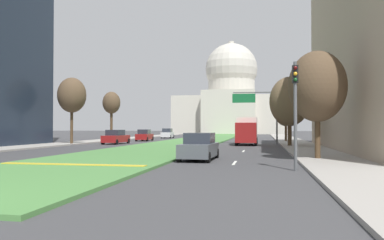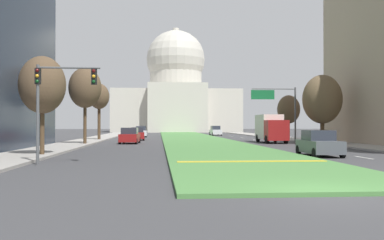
# 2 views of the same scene
# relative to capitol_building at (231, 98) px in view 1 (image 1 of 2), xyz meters

# --- Properties ---
(ground_plane) EXTENTS (260.00, 260.00, 0.00)m
(ground_plane) POSITION_rel_capitol_building_xyz_m (0.00, -54.58, -11.12)
(ground_plane) COLOR #3D3D3F
(grass_median) EXTENTS (8.74, 99.40, 0.14)m
(grass_median) POSITION_rel_capitol_building_xyz_m (0.00, -60.11, -11.05)
(grass_median) COLOR #4C8442
(grass_median) RESTS_ON ground_plane
(median_curb_nose) EXTENTS (7.87, 0.50, 0.04)m
(median_curb_nose) POSITION_rel_capitol_building_xyz_m (0.00, -99.62, -10.96)
(median_curb_nose) COLOR gold
(median_curb_nose) RESTS_ON grass_median
(lane_dashes_right) EXTENTS (0.16, 52.41, 0.01)m
(lane_dashes_right) POSITION_rel_capitol_building_xyz_m (8.00, -66.95, -11.12)
(lane_dashes_right) COLOR silver
(lane_dashes_right) RESTS_ON ground_plane
(sidewalk_left) EXTENTS (4.00, 99.40, 0.15)m
(sidewalk_left) POSITION_rel_capitol_building_xyz_m (-13.64, -65.63, -11.05)
(sidewalk_left) COLOR #9E9991
(sidewalk_left) RESTS_ON ground_plane
(sidewalk_right) EXTENTS (4.00, 99.40, 0.15)m
(sidewalk_right) POSITION_rel_capitol_building_xyz_m (13.64, -65.63, -11.05)
(sidewalk_right) COLOR #9E9991
(sidewalk_right) RESTS_ON ground_plane
(capitol_building) EXTENTS (34.79, 23.90, 29.39)m
(capitol_building) POSITION_rel_capitol_building_xyz_m (0.00, 0.00, 0.00)
(capitol_building) COLOR beige
(capitol_building) RESTS_ON ground_plane
(traffic_light_near_right) EXTENTS (0.28, 0.35, 5.20)m
(traffic_light_near_right) POSITION_rel_capitol_building_xyz_m (11.14, -98.96, -7.81)
(traffic_light_near_right) COLOR #515456
(traffic_light_near_right) RESTS_ON ground_plane
(overhead_guide_sign) EXTENTS (5.44, 0.20, 6.50)m
(overhead_guide_sign) POSITION_rel_capitol_building_xyz_m (9.33, -71.62, -6.48)
(overhead_guide_sign) COLOR #515456
(overhead_guide_sign) RESTS_ON ground_plane
(street_tree_right_near) EXTENTS (3.53, 3.53, 6.82)m
(street_tree_right_near) POSITION_rel_capitol_building_xyz_m (12.96, -93.17, -6.54)
(street_tree_right_near) COLOR #4C3823
(street_tree_right_near) RESTS_ON ground_plane
(street_tree_left_mid) EXTENTS (3.29, 3.29, 7.88)m
(street_tree_left_mid) POSITION_rel_capitol_building_xyz_m (-12.34, -77.29, -5.34)
(street_tree_left_mid) COLOR #4C3823
(street_tree_left_mid) RESTS_ON ground_plane
(street_tree_right_mid) EXTENTS (4.14, 4.14, 7.34)m
(street_tree_right_mid) POSITION_rel_capitol_building_xyz_m (12.41, -77.35, -6.39)
(street_tree_right_mid) COLOR #4C3823
(street_tree_right_mid) RESTS_ON ground_plane
(street_tree_left_far) EXTENTS (2.63, 2.63, 7.37)m
(street_tree_left_far) POSITION_rel_capitol_building_xyz_m (-12.56, -65.17, -5.50)
(street_tree_left_far) COLOR #4C3823
(street_tree_left_far) RESTS_ON ground_plane
(street_tree_right_far) EXTENTS (3.10, 3.10, 6.08)m
(street_tree_right_far) POSITION_rel_capitol_building_xyz_m (12.85, -64.05, -7.01)
(street_tree_right_far) COLOR #4C3823
(street_tree_right_far) RESTS_ON ground_plane
(sedan_lead_stopped) EXTENTS (2.06, 4.37, 1.71)m
(sedan_lead_stopped) POSITION_rel_capitol_building_xyz_m (5.68, -94.12, -10.32)
(sedan_lead_stopped) COLOR #4C5156
(sedan_lead_stopped) RESTS_ON ground_plane
(sedan_midblock) EXTENTS (2.15, 4.39, 1.73)m
(sedan_midblock) POSITION_rel_capitol_building_xyz_m (-8.00, -74.51, -10.31)
(sedan_midblock) COLOR maroon
(sedan_midblock) RESTS_ON ground_plane
(sedan_distant) EXTENTS (2.00, 4.19, 1.71)m
(sedan_distant) POSITION_rel_capitol_building_xyz_m (-7.67, -64.31, -10.32)
(sedan_distant) COLOR maroon
(sedan_distant) RESTS_ON ground_plane
(sedan_far_horizon) EXTENTS (2.12, 4.27, 1.80)m
(sedan_far_horizon) POSITION_rel_capitol_building_xyz_m (-7.80, -50.20, -10.29)
(sedan_far_horizon) COLOR silver
(sedan_far_horizon) RESTS_ON ground_plane
(sedan_very_far) EXTENTS (2.00, 4.33, 1.82)m
(sedan_very_far) POSITION_rel_capitol_building_xyz_m (5.89, -40.64, -10.28)
(sedan_very_far) COLOR silver
(sedan_very_far) RESTS_ON ground_plane
(box_truck_delivery) EXTENTS (2.40, 6.40, 3.20)m
(box_truck_delivery) POSITION_rel_capitol_building_xyz_m (7.84, -73.64, -9.45)
(box_truck_delivery) COLOR maroon
(box_truck_delivery) RESTS_ON ground_plane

